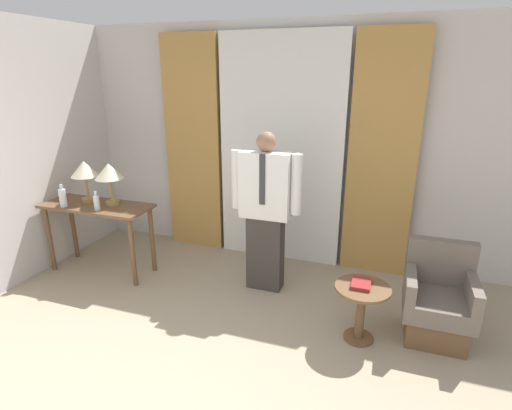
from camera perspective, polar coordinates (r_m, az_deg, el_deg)
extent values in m
cube|color=beige|center=(4.68, 3.94, 8.52)|extent=(10.00, 0.06, 2.70)
cube|color=white|center=(4.57, 3.48, 7.52)|extent=(1.43, 0.06, 2.58)
cube|color=#B28442|center=(4.97, -9.01, 8.24)|extent=(0.70, 0.06, 2.58)
cube|color=#B28442|center=(4.41, 17.56, 6.28)|extent=(0.70, 0.06, 2.58)
cube|color=brown|center=(4.67, -21.84, -0.12)|extent=(1.22, 0.48, 0.03)
cylinder|color=brown|center=(5.04, -27.39, -4.33)|extent=(0.05, 0.05, 0.76)
cylinder|color=brown|center=(4.35, -17.21, -6.54)|extent=(0.05, 0.05, 0.76)
cylinder|color=brown|center=(5.28, -24.62, -2.95)|extent=(0.05, 0.05, 0.76)
cylinder|color=brown|center=(4.62, -14.61, -4.80)|extent=(0.05, 0.05, 0.76)
cylinder|color=#9E7F47|center=(4.81, -22.79, 0.74)|extent=(0.14, 0.14, 0.04)
cylinder|color=#9E7F47|center=(4.77, -23.00, 2.37)|extent=(0.02, 0.02, 0.25)
cone|color=beige|center=(4.73, -23.32, 4.78)|extent=(0.30, 0.30, 0.17)
cylinder|color=#9E7F47|center=(4.61, -19.81, 0.36)|extent=(0.14, 0.14, 0.04)
cylinder|color=#9E7F47|center=(4.57, -20.00, 2.06)|extent=(0.02, 0.02, 0.25)
cone|color=beige|center=(4.52, -20.29, 4.57)|extent=(0.30, 0.30, 0.17)
cylinder|color=silver|center=(4.46, -21.81, 0.30)|extent=(0.06, 0.06, 0.16)
cylinder|color=silver|center=(4.43, -21.96, 1.53)|extent=(0.03, 0.03, 0.04)
cylinder|color=silver|center=(4.71, -25.87, 0.90)|extent=(0.07, 0.07, 0.19)
cylinder|color=silver|center=(4.68, -26.08, 2.32)|extent=(0.03, 0.03, 0.05)
cube|color=#38332D|center=(4.14, 1.35, -6.77)|extent=(0.36, 0.19, 0.79)
cube|color=white|center=(3.88, 1.43, 2.88)|extent=(0.50, 0.22, 0.65)
cube|color=#333338|center=(3.75, 0.89, 3.62)|extent=(0.06, 0.01, 0.49)
cylinder|color=white|center=(3.97, -2.75, 3.72)|extent=(0.11, 0.11, 0.59)
cylinder|color=white|center=(3.80, 5.80, 2.94)|extent=(0.11, 0.11, 0.59)
sphere|color=#936B51|center=(3.79, 1.48, 9.03)|extent=(0.19, 0.19, 0.19)
cube|color=brown|center=(3.84, 24.13, -15.37)|extent=(0.47, 0.46, 0.25)
cube|color=#665B51|center=(3.73, 24.55, -12.76)|extent=(0.55, 0.54, 0.16)
cube|color=#665B51|center=(3.81, 24.85, -7.36)|extent=(0.55, 0.10, 0.41)
cube|color=#665B51|center=(3.63, 21.18, -10.15)|extent=(0.08, 0.54, 0.18)
cube|color=#665B51|center=(3.69, 28.57, -10.74)|extent=(0.08, 0.54, 0.18)
cylinder|color=brown|center=(3.68, 14.38, -17.83)|extent=(0.25, 0.25, 0.02)
cylinder|color=brown|center=(3.56, 14.67, -14.90)|extent=(0.07, 0.07, 0.47)
cylinder|color=brown|center=(3.43, 15.02, -11.42)|extent=(0.45, 0.45, 0.03)
cube|color=maroon|center=(3.43, 14.78, -10.83)|extent=(0.15, 0.20, 0.03)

